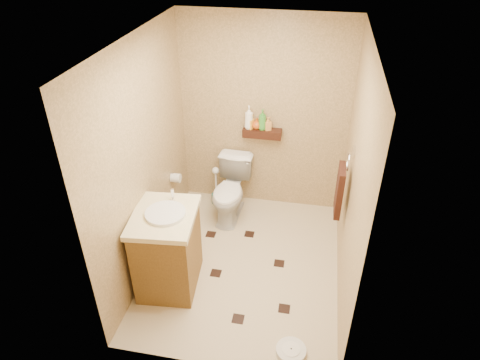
# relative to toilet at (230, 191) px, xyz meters

# --- Properties ---
(ground) EXTENTS (2.50, 2.50, 0.00)m
(ground) POSITION_rel_toilet_xyz_m (0.32, -0.83, -0.37)
(ground) COLOR #C3AA8E
(ground) RESTS_ON ground
(wall_back) EXTENTS (2.00, 0.04, 2.40)m
(wall_back) POSITION_rel_toilet_xyz_m (0.32, 0.42, 0.83)
(wall_back) COLOR tan
(wall_back) RESTS_ON ground
(wall_front) EXTENTS (2.00, 0.04, 2.40)m
(wall_front) POSITION_rel_toilet_xyz_m (0.32, -2.08, 0.83)
(wall_front) COLOR tan
(wall_front) RESTS_ON ground
(wall_left) EXTENTS (0.04, 2.50, 2.40)m
(wall_left) POSITION_rel_toilet_xyz_m (-0.68, -0.83, 0.83)
(wall_left) COLOR tan
(wall_left) RESTS_ON ground
(wall_right) EXTENTS (0.04, 2.50, 2.40)m
(wall_right) POSITION_rel_toilet_xyz_m (1.32, -0.83, 0.83)
(wall_right) COLOR tan
(wall_right) RESTS_ON ground
(ceiling) EXTENTS (2.00, 2.50, 0.02)m
(ceiling) POSITION_rel_toilet_xyz_m (0.32, -0.83, 2.03)
(ceiling) COLOR silver
(ceiling) RESTS_ON wall_back
(wall_shelf) EXTENTS (0.46, 0.14, 0.10)m
(wall_shelf) POSITION_rel_toilet_xyz_m (0.32, 0.34, 0.65)
(wall_shelf) COLOR #38190F
(wall_shelf) RESTS_ON wall_back
(floor_accents) EXTENTS (1.08, 1.35, 0.01)m
(floor_accents) POSITION_rel_toilet_xyz_m (0.35, -0.91, -0.37)
(floor_accents) COLOR black
(floor_accents) RESTS_ON ground
(toilet) EXTENTS (0.45, 0.75, 0.74)m
(toilet) POSITION_rel_toilet_xyz_m (0.00, 0.00, 0.00)
(toilet) COLOR white
(toilet) RESTS_ON ground
(vanity) EXTENTS (0.65, 0.77, 1.01)m
(vanity) POSITION_rel_toilet_xyz_m (-0.38, -1.22, 0.08)
(vanity) COLOR brown
(vanity) RESTS_ON ground
(bathroom_scale) EXTENTS (0.34, 0.34, 0.05)m
(bathroom_scale) POSITION_rel_toilet_xyz_m (0.92, -1.84, -0.35)
(bathroom_scale) COLOR silver
(bathroom_scale) RESTS_ON ground
(toilet_brush) EXTENTS (0.12, 0.12, 0.54)m
(toilet_brush) POSITION_rel_toilet_xyz_m (-0.24, 0.24, -0.18)
(toilet_brush) COLOR #196660
(toilet_brush) RESTS_ON ground
(towel_ring) EXTENTS (0.12, 0.30, 0.76)m
(towel_ring) POSITION_rel_toilet_xyz_m (1.24, -0.58, 0.57)
(towel_ring) COLOR silver
(towel_ring) RESTS_ON wall_right
(toilet_paper) EXTENTS (0.12, 0.11, 0.12)m
(toilet_paper) POSITION_rel_toilet_xyz_m (-0.62, -0.18, 0.23)
(toilet_paper) COLOR silver
(toilet_paper) RESTS_ON wall_left
(bottle_a) EXTENTS (0.13, 0.13, 0.27)m
(bottle_a) POSITION_rel_toilet_xyz_m (0.16, 0.34, 0.83)
(bottle_a) COLOR white
(bottle_a) RESTS_ON wall_shelf
(bottle_b) EXTENTS (0.10, 0.10, 0.18)m
(bottle_b) POSITION_rel_toilet_xyz_m (0.18, 0.34, 0.79)
(bottle_b) COLOR #FFB235
(bottle_b) RESTS_ON wall_shelf
(bottle_c) EXTENTS (0.14, 0.14, 0.14)m
(bottle_c) POSITION_rel_toilet_xyz_m (0.26, 0.34, 0.77)
(bottle_c) COLOR #B84E15
(bottle_c) RESTS_ON wall_shelf
(bottle_d) EXTENTS (0.10, 0.10, 0.25)m
(bottle_d) POSITION_rel_toilet_xyz_m (0.32, 0.34, 0.82)
(bottle_d) COLOR green
(bottle_d) RESTS_ON wall_shelf
(bottle_e) EXTENTS (0.10, 0.10, 0.16)m
(bottle_e) POSITION_rel_toilet_xyz_m (0.39, 0.34, 0.78)
(bottle_e) COLOR #D99448
(bottle_e) RESTS_ON wall_shelf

